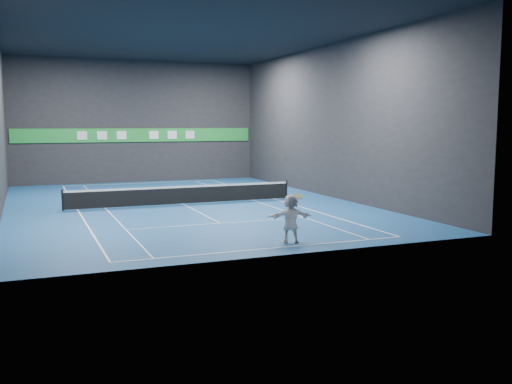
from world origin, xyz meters
name	(u,v)px	position (x,y,z in m)	size (l,w,h in m)	color
ground	(183,204)	(0.00, 0.00, 0.00)	(26.00, 26.00, 0.00)	navy
ceiling	(180,35)	(0.00, 0.00, 9.00)	(26.00, 26.00, 0.00)	black
wall_back	(137,122)	(0.00, 13.00, 4.50)	(18.00, 0.10, 9.00)	#242426
wall_front	(284,119)	(0.00, -13.00, 4.50)	(18.00, 0.10, 9.00)	#242426
wall_right	(330,121)	(9.00, 0.00, 4.50)	(0.10, 26.00, 9.00)	#242426
baseline_near	(270,248)	(0.00, -11.89, 0.00)	(10.98, 0.08, 0.01)	white
baseline_far	(142,183)	(0.00, 11.89, 0.00)	(10.98, 0.08, 0.01)	white
sideline_doubles_left	(78,210)	(-5.49, 0.00, 0.00)	(0.08, 23.78, 0.01)	white
sideline_doubles_right	(275,199)	(5.49, 0.00, 0.00)	(0.08, 23.78, 0.01)	white
sideline_singles_left	(106,208)	(-4.11, 0.00, 0.00)	(0.06, 23.78, 0.01)	white
sideline_singles_right	(253,200)	(4.11, 0.00, 0.00)	(0.06, 23.78, 0.01)	white
service_line_near	(220,223)	(0.00, -6.40, 0.00)	(8.23, 0.06, 0.01)	white
service_line_far	(158,191)	(0.00, 6.40, 0.00)	(8.23, 0.06, 0.01)	white
center_service_line	(183,204)	(0.00, 0.00, 0.00)	(0.06, 12.80, 0.01)	white
player	(291,218)	(1.10, -11.27, 0.90)	(1.67, 0.53, 1.80)	white
tennis_ball	(285,159)	(0.87, -11.28, 3.10)	(0.06, 0.06, 0.06)	#CCE426
tennis_net	(183,194)	(0.00, 0.00, 0.54)	(12.50, 0.10, 1.07)	black
sponsor_banner	(138,135)	(0.00, 12.93, 3.50)	(17.64, 0.11, 1.00)	green
tennis_racket	(298,198)	(1.42, -11.22, 1.63)	(0.44, 0.42, 0.53)	red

